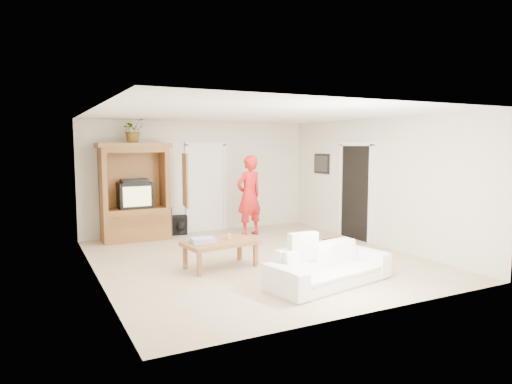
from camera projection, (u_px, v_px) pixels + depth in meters
floor at (257, 259)px, 8.27m from camera, size 6.00×6.00×0.00m
ceiling at (257, 114)px, 8.00m from camera, size 6.00×6.00×0.00m
wall_back at (199, 177)px, 10.80m from camera, size 5.50×0.00×5.50m
wall_front at (370, 209)px, 5.47m from camera, size 5.50×0.00×5.50m
wall_left at (95, 195)px, 6.90m from camera, size 0.00×6.00×6.00m
wall_right at (376, 182)px, 9.37m from camera, size 0.00×6.00×6.00m
armoire at (136, 198)px, 9.83m from camera, size 1.82×1.14×2.10m
door_back at (206, 188)px, 10.87m from camera, size 0.85×0.05×2.04m
doorway_right at (356, 193)px, 9.92m from camera, size 0.05×0.90×2.04m
framed_picture at (322, 164)px, 11.01m from camera, size 0.03×0.60×0.48m
doormat at (339, 240)px, 9.83m from camera, size 0.60×0.40×0.02m
plant at (133, 130)px, 9.64m from camera, size 0.59×0.55×0.53m
man at (249, 196)px, 10.32m from camera, size 0.75×0.58×1.82m
sofa at (329, 265)px, 6.73m from camera, size 2.09×1.15×0.58m
coffee_table at (221, 244)px, 7.64m from camera, size 1.30×0.83×0.46m
towel at (203, 240)px, 7.49m from camera, size 0.40×0.31×0.08m
candle at (229, 236)px, 7.75m from camera, size 0.08×0.08×0.10m
backpack_black at (179, 226)px, 10.44m from camera, size 0.38×0.27×0.43m
backpack_olive at (164, 222)px, 10.30m from camera, size 0.37×0.29×0.66m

